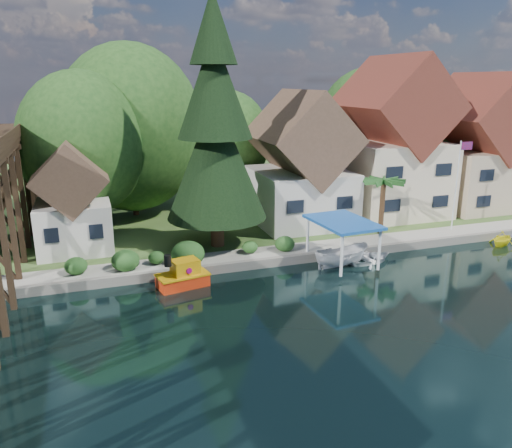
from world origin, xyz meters
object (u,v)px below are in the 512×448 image
object	(u,v)px
flagpole	(459,176)
boat_yellow	(503,237)
boat_canopy	(342,247)
house_center	(391,148)
house_left	(300,169)
conifer	(215,129)
boat_white_a	(371,257)
house_right	(476,151)
shed	(73,204)
palm_tree	(384,183)
tugboat	(183,276)

from	to	relation	value
flagpole	boat_yellow	xyz separation A→B (m)	(1.92, -3.27, -4.26)
boat_canopy	house_center	bearing A→B (deg)	45.00
house_left	flagpole	bearing A→B (deg)	-29.48
conifer	boat_canopy	bearing A→B (deg)	-37.98
boat_white_a	boat_yellow	distance (m)	11.43
house_right	shed	bearing A→B (deg)	-177.61
house_left	house_center	size ratio (longest dim) A/B	0.79
palm_tree	boat_canopy	xyz separation A→B (m)	(-5.86, -4.50, -3.16)
house_right	palm_tree	world-z (taller)	house_right
palm_tree	boat_canopy	world-z (taller)	palm_tree
tugboat	boat_white_a	size ratio (longest dim) A/B	0.96
house_left	boat_canopy	size ratio (longest dim) A/B	2.08
house_center	boat_white_a	xyz separation A→B (m)	(-7.59, -9.82, -6.05)
conifer	tugboat	distance (m)	10.62
boat_white_a	boat_yellow	bearing A→B (deg)	-102.37
boat_white_a	flagpole	bearing A→B (deg)	-83.40
house_center	boat_white_a	bearing A→B (deg)	-127.68
house_center	house_right	distance (m)	9.04
tugboat	boat_yellow	distance (m)	24.63
flagpole	tugboat	distance (m)	23.34
boat_yellow	shed	bearing A→B (deg)	52.87
palm_tree	boat_yellow	xyz separation A→B (m)	(7.96, -4.45, -3.88)
palm_tree	boat_white_a	xyz separation A→B (m)	(-3.46, -4.33, -4.18)
house_right	boat_yellow	distance (m)	11.92
boat_yellow	house_right	bearing A→B (deg)	-51.33
house_left	shed	distance (m)	18.11
boat_white_a	boat_canopy	world-z (taller)	boat_canopy
boat_canopy	boat_yellow	distance (m)	13.85
flagpole	boat_yellow	bearing A→B (deg)	-59.62
shed	boat_white_a	xyz separation A→B (m)	(19.41, -7.82, -3.46)
house_center	tugboat	xyz separation A→B (m)	(-20.80, -9.94, -5.75)
flagpole	boat_yellow	distance (m)	5.71
boat_yellow	house_center	bearing A→B (deg)	-1.58
house_left	boat_yellow	xyz separation A→B (m)	(12.84, -9.45, -4.47)
palm_tree	tugboat	distance (m)	17.68
house_center	conifer	xyz separation A→B (m)	(-17.18, -4.38, 2.54)
boat_yellow	house_left	bearing A→B (deg)	30.98
house_center	flagpole	world-z (taller)	house_center
house_center	boat_yellow	distance (m)	12.11
house_right	tugboat	size ratio (longest dim) A/B	3.71
palm_tree	house_right	bearing A→B (deg)	20.83
flagpole	tugboat	bearing A→B (deg)	-171.81
shed	conifer	bearing A→B (deg)	-13.60
boat_canopy	shed	bearing A→B (deg)	154.84
house_center	tugboat	distance (m)	23.76
house_center	boat_yellow	bearing A→B (deg)	-68.90
conifer	flagpole	bearing A→B (deg)	-6.85
boat_white_a	boat_canopy	distance (m)	2.62
house_left	conifer	bearing A→B (deg)	-154.65
house_left	tugboat	world-z (taller)	house_left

